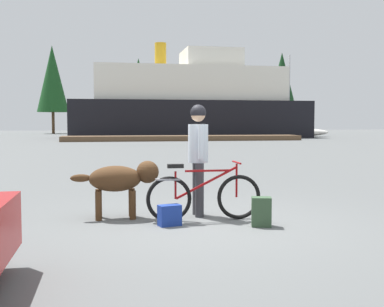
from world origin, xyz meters
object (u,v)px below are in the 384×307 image
Objects in this scene: person_cyclist at (198,148)px; dog at (121,179)px; backpack at (261,212)px; ferry_boat at (189,104)px; bicycle at (203,196)px; handbag_pannier at (170,215)px; sailboat_moored at (289,132)px.

dog is at bearing 178.49° from person_cyclist.
backpack is 0.02× the size of ferry_boat.
person_cyclist is 39.51m from ferry_boat.
person_cyclist reaches higher than backpack.
bicycle is 0.66m from handbag_pannier.
handbag_pannier is at bearing -154.21° from bicycle.
backpack is 1.33× the size of handbag_pannier.
dog is (-1.22, 0.03, -0.47)m from person_cyclist.
ferry_boat is at bearing 80.17° from bicycle.
dog is 3.22× the size of backpack.
sailboat_moored is at bearing 64.63° from dog.
backpack is at bearing -51.50° from person_cyclist.
handbag_pannier is (-1.30, 0.29, -0.06)m from backpack.
handbag_pannier is 0.01× the size of ferry_boat.
person_cyclist is 1.31m from dog.
ferry_boat is 2.62× the size of sailboat_moored.
dog is at bearing 134.25° from handbag_pannier.
bicycle is 39.93m from ferry_boat.
sailboat_moored is at bearing 66.16° from person_cyclist.
backpack is 0.05× the size of sailboat_moored.
dog reaches higher than backpack.
bicycle is at bearing -18.68° from dog.
sailboat_moored is (10.05, -0.70, -2.73)m from ferry_boat.
sailboat_moored reaches higher than bicycle.
bicycle and dog have the same top height.
person_cyclist is (-0.01, 0.38, 0.71)m from bicycle.
sailboat_moored reaches higher than backpack.
dog is at bearing -115.37° from sailboat_moored.
dog is 1.06m from handbag_pannier.
person_cyclist is at bearing -99.94° from ferry_boat.
ferry_boat is at bearing 81.34° from backpack.
backpack reaches higher than handbag_pannier.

